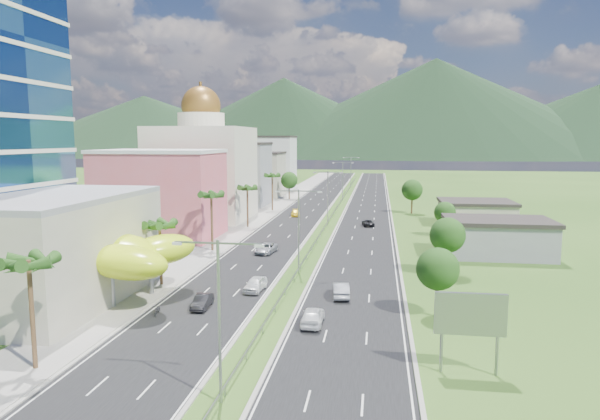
% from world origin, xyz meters
% --- Properties ---
extents(ground, '(500.00, 500.00, 0.00)m').
position_xyz_m(ground, '(0.00, 0.00, 0.00)').
color(ground, '#2D5119').
rests_on(ground, ground).
extents(road_left, '(11.00, 260.00, 0.04)m').
position_xyz_m(road_left, '(-7.50, 90.00, 0.02)').
color(road_left, black).
rests_on(road_left, ground).
extents(road_right, '(11.00, 260.00, 0.04)m').
position_xyz_m(road_right, '(7.50, 90.00, 0.02)').
color(road_right, black).
rests_on(road_right, ground).
extents(sidewalk_left, '(7.00, 260.00, 0.12)m').
position_xyz_m(sidewalk_left, '(-17.00, 90.00, 0.06)').
color(sidewalk_left, gray).
rests_on(sidewalk_left, ground).
extents(median_guardrail, '(0.10, 216.06, 0.76)m').
position_xyz_m(median_guardrail, '(0.00, 71.99, 0.62)').
color(median_guardrail, gray).
rests_on(median_guardrail, ground).
extents(streetlight_median_a, '(6.04, 0.25, 11.00)m').
position_xyz_m(streetlight_median_a, '(0.00, -25.00, 6.75)').
color(streetlight_median_a, gray).
rests_on(streetlight_median_a, ground).
extents(streetlight_median_b, '(6.04, 0.25, 11.00)m').
position_xyz_m(streetlight_median_b, '(0.00, 10.00, 6.75)').
color(streetlight_median_b, gray).
rests_on(streetlight_median_b, ground).
extents(streetlight_median_c, '(6.04, 0.25, 11.00)m').
position_xyz_m(streetlight_median_c, '(0.00, 50.00, 6.75)').
color(streetlight_median_c, gray).
rests_on(streetlight_median_c, ground).
extents(streetlight_median_d, '(6.04, 0.25, 11.00)m').
position_xyz_m(streetlight_median_d, '(0.00, 95.00, 6.75)').
color(streetlight_median_d, gray).
rests_on(streetlight_median_d, ground).
extents(streetlight_median_e, '(6.04, 0.25, 11.00)m').
position_xyz_m(streetlight_median_e, '(0.00, 140.00, 6.75)').
color(streetlight_median_e, gray).
rests_on(streetlight_median_e, ground).
extents(lime_canopy, '(18.00, 15.00, 7.40)m').
position_xyz_m(lime_canopy, '(-20.00, -4.00, 4.99)').
color(lime_canopy, '#C4E516').
rests_on(lime_canopy, ground).
extents(pink_shophouse, '(20.00, 15.00, 15.00)m').
position_xyz_m(pink_shophouse, '(-28.00, 32.00, 7.50)').
color(pink_shophouse, '#DA5964').
rests_on(pink_shophouse, ground).
extents(domed_building, '(20.00, 20.00, 28.70)m').
position_xyz_m(domed_building, '(-28.00, 55.00, 11.35)').
color(domed_building, beige).
rests_on(domed_building, ground).
extents(midrise_grey, '(16.00, 15.00, 16.00)m').
position_xyz_m(midrise_grey, '(-27.00, 80.00, 8.00)').
color(midrise_grey, gray).
rests_on(midrise_grey, ground).
extents(midrise_beige, '(16.00, 15.00, 13.00)m').
position_xyz_m(midrise_beige, '(-27.00, 102.00, 6.50)').
color(midrise_beige, '#9E9782').
rests_on(midrise_beige, ground).
extents(midrise_white, '(16.00, 15.00, 18.00)m').
position_xyz_m(midrise_white, '(-27.00, 125.00, 9.00)').
color(midrise_white, silver).
rests_on(midrise_white, ground).
extents(billboard, '(5.20, 0.35, 6.20)m').
position_xyz_m(billboard, '(17.00, -18.00, 4.42)').
color(billboard, gray).
rests_on(billboard, ground).
extents(shed_near, '(15.00, 10.00, 5.00)m').
position_xyz_m(shed_near, '(28.00, 25.00, 2.50)').
color(shed_near, gray).
rests_on(shed_near, ground).
extents(shed_far, '(14.00, 12.00, 4.40)m').
position_xyz_m(shed_far, '(30.00, 55.00, 2.20)').
color(shed_far, '#9E9782').
rests_on(shed_far, ground).
extents(palm_tree_a, '(3.60, 3.60, 9.10)m').
position_xyz_m(palm_tree_a, '(-15.50, -22.00, 8.02)').
color(palm_tree_a, '#47301C').
rests_on(palm_tree_a, ground).
extents(palm_tree_b, '(3.60, 3.60, 8.10)m').
position_xyz_m(palm_tree_b, '(-15.50, 2.00, 7.06)').
color(palm_tree_b, '#47301C').
rests_on(palm_tree_b, ground).
extents(palm_tree_c, '(3.60, 3.60, 9.60)m').
position_xyz_m(palm_tree_c, '(-15.50, 22.00, 8.50)').
color(palm_tree_c, '#47301C').
rests_on(palm_tree_c, ground).
extents(palm_tree_d, '(3.60, 3.60, 8.60)m').
position_xyz_m(palm_tree_d, '(-15.50, 45.00, 7.54)').
color(palm_tree_d, '#47301C').
rests_on(palm_tree_d, ground).
extents(palm_tree_e, '(3.60, 3.60, 9.40)m').
position_xyz_m(palm_tree_e, '(-15.50, 70.00, 8.31)').
color(palm_tree_e, '#47301C').
rests_on(palm_tree_e, ground).
extents(leafy_tree_lfar, '(4.90, 4.90, 8.05)m').
position_xyz_m(leafy_tree_lfar, '(-15.50, 95.00, 5.58)').
color(leafy_tree_lfar, '#47301C').
rests_on(leafy_tree_lfar, ground).
extents(leafy_tree_ra, '(4.20, 4.20, 6.90)m').
position_xyz_m(leafy_tree_ra, '(16.00, -5.00, 4.78)').
color(leafy_tree_ra, '#47301C').
rests_on(leafy_tree_ra, ground).
extents(leafy_tree_rb, '(4.55, 4.55, 7.47)m').
position_xyz_m(leafy_tree_rb, '(19.00, 12.00, 5.18)').
color(leafy_tree_rb, '#47301C').
rests_on(leafy_tree_rb, ground).
extents(leafy_tree_rc, '(3.85, 3.85, 6.33)m').
position_xyz_m(leafy_tree_rc, '(22.00, 40.00, 4.37)').
color(leafy_tree_rc, '#47301C').
rests_on(leafy_tree_rc, ground).
extents(leafy_tree_rd, '(4.90, 4.90, 8.05)m').
position_xyz_m(leafy_tree_rd, '(18.00, 70.00, 5.58)').
color(leafy_tree_rd, '#47301C').
rests_on(leafy_tree_rd, ground).
extents(mountain_ridge, '(860.00, 140.00, 90.00)m').
position_xyz_m(mountain_ridge, '(60.00, 450.00, 0.00)').
color(mountain_ridge, black).
rests_on(mountain_ridge, ground).
extents(car_white_near_left, '(2.25, 4.78, 1.58)m').
position_xyz_m(car_white_near_left, '(-3.71, 1.07, 0.83)').
color(car_white_near_left, white).
rests_on(car_white_near_left, road_left).
extents(car_dark_left, '(1.64, 4.25, 1.38)m').
position_xyz_m(car_dark_left, '(-7.73, -5.89, 0.73)').
color(car_dark_left, black).
rests_on(car_dark_left, road_left).
extents(car_silver_mid_left, '(3.04, 5.60, 1.49)m').
position_xyz_m(car_silver_mid_left, '(-6.77, 21.39, 0.78)').
color(car_silver_mid_left, '#9B9EA3').
rests_on(car_silver_mid_left, road_left).
extents(car_yellow_far_left, '(2.65, 5.11, 1.42)m').
position_xyz_m(car_yellow_far_left, '(-8.43, 61.37, 0.75)').
color(car_yellow_far_left, gold).
rests_on(car_yellow_far_left, road_left).
extents(car_white_near_right, '(2.03, 4.95, 1.68)m').
position_xyz_m(car_white_near_right, '(4.20, -9.20, 0.88)').
color(car_white_near_right, white).
rests_on(car_white_near_right, road_right).
extents(car_silver_right, '(2.29, 5.13, 1.63)m').
position_xyz_m(car_silver_right, '(6.21, 0.10, 0.86)').
color(car_silver_right, '#93959A').
rests_on(car_silver_right, road_right).
extents(car_dark_far_right, '(2.80, 4.88, 1.28)m').
position_xyz_m(car_dark_far_right, '(8.20, 49.74, 0.68)').
color(car_dark_far_right, black).
rests_on(car_dark_far_right, road_right).
extents(motorcycle, '(0.89, 2.01, 1.24)m').
position_xyz_m(motorcycle, '(-11.48, -8.58, 0.66)').
color(motorcycle, black).
rests_on(motorcycle, road_left).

